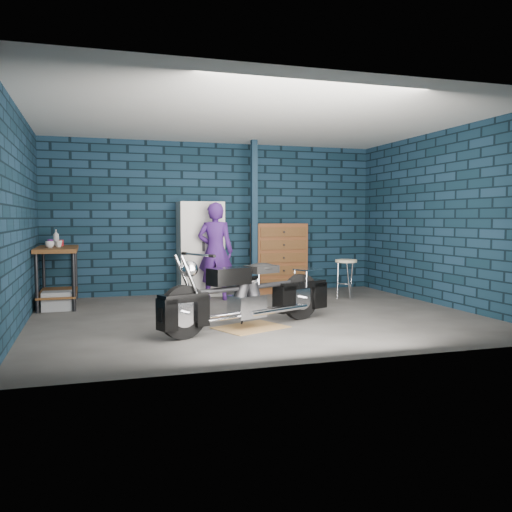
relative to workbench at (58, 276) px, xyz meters
The scene contains 16 objects.
ground 3.23m from the workbench, 33.14° to the right, with size 6.00×6.00×0.00m, color #52504D.
room_walls 3.27m from the workbench, 24.06° to the right, with size 6.02×5.01×2.71m.
support_post 3.36m from the workbench, ahead, with size 0.10×0.10×2.70m, color #122738.
workbench is the anchor object (origin of this frame).
drip_mat 3.47m from the workbench, 46.51° to the right, with size 0.82×0.61×0.01m, color olive.
motorcycle 3.44m from the workbench, 46.51° to the right, with size 2.17×0.59×0.96m, color black, non-canonical shape.
person 2.50m from the workbench, ahead, with size 0.59×0.39×1.62m, color #492079.
storage_bin 0.54m from the workbench, 87.40° to the right, with size 0.44×0.32×0.28m, color #92959A.
locker 2.41m from the workbench, 11.63° to the left, with size 0.76×0.55×1.64m, color beige.
tool_chest 3.82m from the workbench, ahead, with size 0.94×0.52×1.25m, color brown.
shop_stool 4.63m from the workbench, ahead, with size 0.36×0.36×0.66m, color beige, non-canonical shape.
cup_a 0.57m from the workbench, 110.02° to the right, with size 0.13×0.13×0.10m, color beige.
cup_b 0.51m from the workbench, 69.34° to the right, with size 0.11×0.11×0.10m, color beige.
mug_purple 0.54m from the workbench, 129.92° to the left, with size 0.08×0.08×0.11m, color #5D1B6F.
mug_red 0.56m from the workbench, 78.41° to the left, with size 0.07×0.07×0.10m, color maroon.
bottle 0.71m from the workbench, 94.73° to the left, with size 0.10×0.10×0.26m, color #92959A.
Camera 1 is at (-2.18, -7.09, 1.35)m, focal length 38.00 mm.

